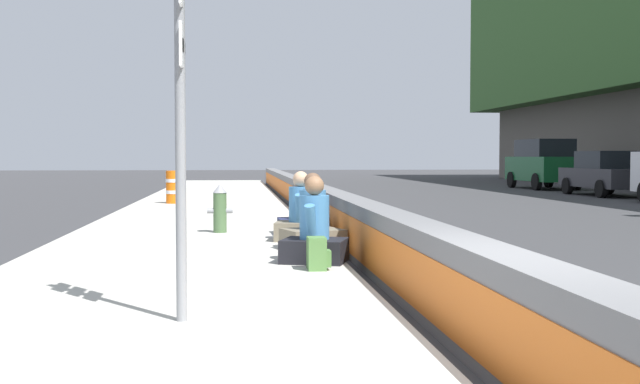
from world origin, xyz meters
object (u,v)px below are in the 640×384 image
object	(u,v)px
route_sign_post	(181,71)
fire_hydrant	(220,208)
parked_car_far	(543,163)
seated_person_foreground	(314,235)
construction_barrel	(175,187)
seated_person_rear	(301,219)
parked_car_midline	(606,173)
seated_person_middle	(313,226)
backpack	(318,254)
seated_person_far	(300,216)

from	to	relation	value
route_sign_post	fire_hydrant	bearing A→B (deg)	-1.28
route_sign_post	fire_hydrant	size ratio (longest dim) A/B	4.09
route_sign_post	parked_car_far	distance (m)	32.23
seated_person_foreground	construction_barrel	world-z (taller)	seated_person_foreground
seated_person_rear	parked_car_midline	distance (m)	20.64
fire_hydrant	construction_barrel	world-z (taller)	construction_barrel
seated_person_middle	parked_car_far	distance (m)	27.09
seated_person_middle	construction_barrel	size ratio (longest dim) A/B	1.20
route_sign_post	seated_person_rear	xyz separation A→B (m)	(6.29, -1.52, -1.74)
backpack	parked_car_midline	bearing A→B (deg)	-33.85
seated_person_middle	seated_person_rear	world-z (taller)	seated_person_middle
construction_barrel	seated_person_middle	bearing A→B (deg)	-166.40
seated_person_middle	parked_car_midline	xyz separation A→B (m)	(17.38, -12.91, 0.37)
seated_person_rear	fire_hydrant	bearing A→B (deg)	42.01
seated_person_middle	seated_person_foreground	bearing A→B (deg)	175.39
seated_person_middle	seated_person_far	distance (m)	2.33
backpack	seated_person_far	bearing A→B (deg)	-1.87
seated_person_rear	backpack	distance (m)	3.41
seated_person_rear	construction_barrel	world-z (taller)	seated_person_rear
seated_person_middle	parked_car_far	xyz separation A→B (m)	(23.77, -12.98, 0.69)
seated_person_foreground	backpack	distance (m)	0.72
backpack	parked_car_midline	distance (m)	23.44
route_sign_post	parked_car_far	world-z (taller)	route_sign_post
seated_person_foreground	seated_person_middle	bearing A→B (deg)	-4.61
seated_person_foreground	seated_person_far	bearing A→B (deg)	-1.71
fire_hydrant	seated_person_far	bearing A→B (deg)	-109.35
route_sign_post	backpack	distance (m)	3.74
route_sign_post	seated_person_middle	size ratio (longest dim) A/B	3.16
route_sign_post	construction_barrel	bearing A→B (deg)	4.38
fire_hydrant	seated_person_far	world-z (taller)	seated_person_far
backpack	parked_car_far	xyz separation A→B (m)	(25.85, -13.12, 0.85)
seated_person_rear	backpack	size ratio (longest dim) A/B	2.84
construction_barrel	seated_person_rear	bearing A→B (deg)	-165.11
route_sign_post	parked_car_midline	distance (m)	26.67
fire_hydrant	construction_barrel	size ratio (longest dim) A/B	0.93
fire_hydrant	parked_car_midline	distance (m)	20.42
seated_person_far	parked_car_far	xyz separation A→B (m)	(21.44, -12.98, 0.71)
parked_car_midline	parked_car_far	distance (m)	6.39
seated_person_rear	parked_car_far	xyz separation A→B (m)	(22.44, -13.05, 0.69)
route_sign_post	backpack	xyz separation A→B (m)	(2.88, -1.44, -1.90)
construction_barrel	parked_car_midline	world-z (taller)	parked_car_midline
parked_car_midline	seated_person_rear	bearing A→B (deg)	141.05
backpack	parked_car_midline	world-z (taller)	parked_car_midline
fire_hydrant	seated_person_middle	xyz separation A→B (m)	(-2.82, -1.41, -0.09)
route_sign_post	seated_person_far	world-z (taller)	route_sign_post
route_sign_post	parked_car_midline	world-z (taller)	route_sign_post
route_sign_post	seated_person_foreground	xyz separation A→B (m)	(3.59, -1.48, -1.74)
backpack	parked_car_midline	size ratio (longest dim) A/B	0.09
route_sign_post	construction_barrel	world-z (taller)	route_sign_post
seated_person_middle	seated_person_far	xyz separation A→B (m)	(2.33, 0.00, -0.02)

